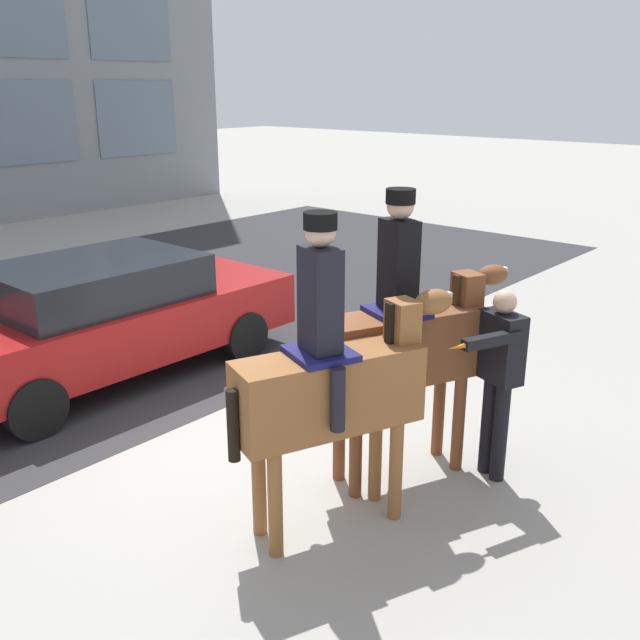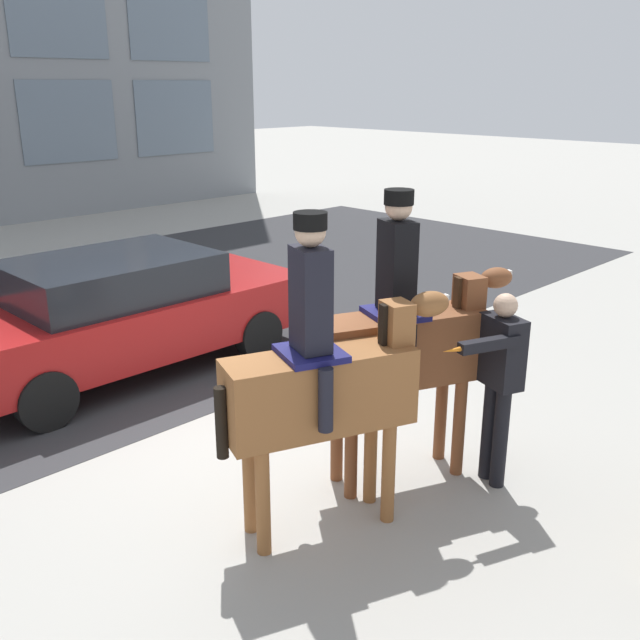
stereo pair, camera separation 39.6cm
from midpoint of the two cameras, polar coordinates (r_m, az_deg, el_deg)
The scene contains 6 objects.
ground_plane at distance 7.36m, azimuth -5.44°, elevation -8.92°, with size 80.00×80.00×0.00m, color #9E9B93.
road_surface at distance 11.19m, azimuth -21.17°, elevation -0.41°, with size 22.18×8.50×0.01m.
mounted_horse_lead at distance 5.36m, azimuth 2.47°, elevation -4.82°, with size 1.82×0.96×2.52m.
mounted_horse_companion at distance 6.10m, azimuth 8.64°, elevation -1.59°, with size 1.77×1.00×2.58m.
pedestrian_bystander at distance 6.27m, azimuth 15.90°, elevation -4.25°, with size 0.91×0.45×1.74m.
street_car_near_lane at distance 8.85m, azimuth -14.41°, elevation 0.65°, with size 4.55×1.90×1.44m.
Camera 2 is at (-3.97, -5.25, 3.36)m, focal length 40.00 mm.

